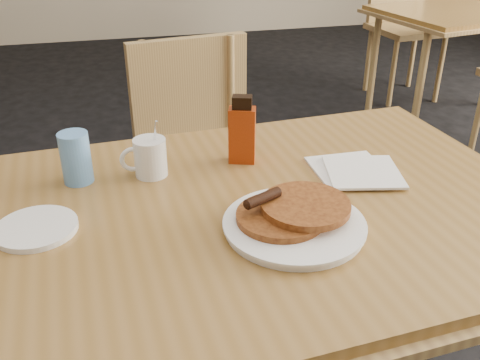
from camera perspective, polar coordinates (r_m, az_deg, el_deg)
The scene contains 10 objects.
main_table at distance 1.17m, azimuth 0.82°, elevation -4.37°, with size 1.40×0.99×0.75m.
neighbor_table at distance 3.63m, azimuth 23.41°, elevation 15.77°, with size 1.22×0.93×0.75m.
chair_main_far at distance 1.87m, azimuth -4.65°, elevation 3.05°, with size 0.48×0.48×0.92m.
chair_neighbor_far at distance 4.22m, azimuth 17.02°, elevation 16.97°, with size 0.50×0.50×1.03m.
pancake_plate at distance 1.07m, azimuth 5.72°, elevation -4.26°, with size 0.28×0.28×0.07m.
coffee_mug at distance 1.27m, azimuth -9.66°, elevation 2.46°, with size 0.11×0.08×0.14m.
syrup_bottle at distance 1.31m, azimuth 0.22°, elevation 5.16°, with size 0.07×0.06×0.17m.
napkin_stack at distance 1.31m, azimuth 12.26°, elevation 0.99°, with size 0.21×0.22×0.01m.
blue_tumbler at distance 1.27m, azimuth -17.11°, elevation 2.28°, with size 0.07×0.07×0.12m, color #619FE5.
side_saucer at distance 1.14m, azimuth -20.91°, elevation -4.82°, with size 0.16×0.16×0.01m, color white.
Camera 1 is at (-0.23, -0.88, 1.34)m, focal length 40.00 mm.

